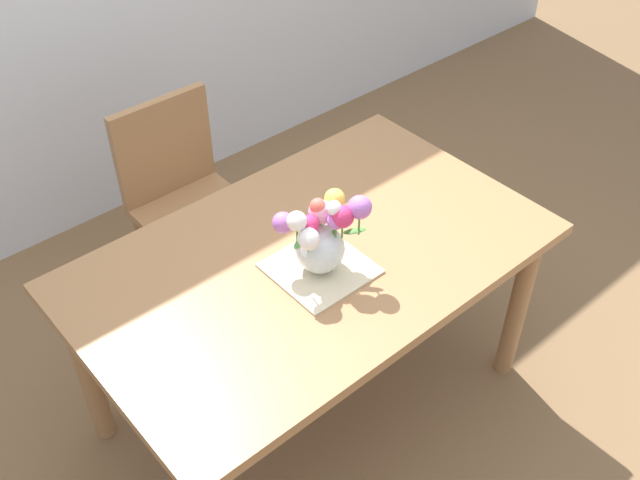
% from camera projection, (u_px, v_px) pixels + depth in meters
% --- Properties ---
extents(ground_plane, '(12.00, 12.00, 0.00)m').
position_uv_depth(ground_plane, '(313.00, 398.00, 2.81)').
color(ground_plane, brown).
extents(dining_table, '(1.51, 0.93, 0.75)m').
position_uv_depth(dining_table, '(311.00, 275.00, 2.38)').
color(dining_table, '#9E7047').
rests_on(dining_table, ground_plane).
extents(chair_far, '(0.42, 0.42, 0.90)m').
position_uv_depth(chair_far, '(184.00, 194.00, 2.93)').
color(chair_far, '#9E7047').
rests_on(chair_far, ground_plane).
extents(placemat, '(0.29, 0.29, 0.01)m').
position_uv_depth(placemat, '(320.00, 268.00, 2.26)').
color(placemat, beige).
rests_on(placemat, dining_table).
extents(flower_vase, '(0.25, 0.22, 0.27)m').
position_uv_depth(flower_vase, '(321.00, 235.00, 2.17)').
color(flower_vase, silver).
rests_on(flower_vase, placemat).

